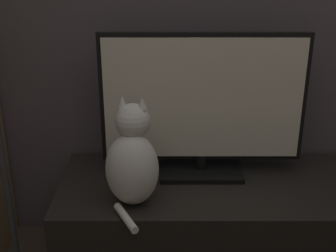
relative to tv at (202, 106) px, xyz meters
name	(u,v)px	position (x,y,z in m)	size (l,w,h in m)	color
tv_stand	(211,225)	(0.05, -0.10, -0.51)	(1.26, 0.54, 0.41)	black
tv	(202,106)	(0.00, 0.00, 0.00)	(0.83, 0.21, 0.60)	black
cat	(131,161)	(-0.27, -0.23, -0.13)	(0.22, 0.32, 0.41)	silver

